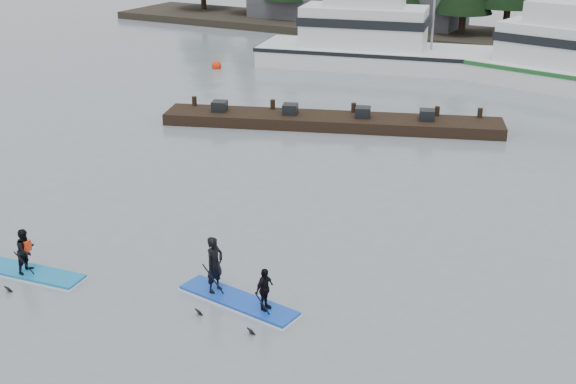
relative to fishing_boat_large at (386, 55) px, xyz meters
The scene contains 9 objects.
ground 31.02m from the fishing_boat_large, 78.98° to the right, with size 160.00×160.00×0.00m, color slate.
far_shore 13.00m from the fishing_boat_large, 62.85° to the left, with size 70.00×8.00×0.60m, color #2D281E.
treeline 13.01m from the fishing_boat_large, 62.85° to the left, with size 60.00×4.00×8.00m, color black, non-canonical shape.
fishing_boat_large is the anchor object (origin of this frame).
floating_dock 13.97m from the fishing_boat_large, 79.63° to the right, with size 16.17×2.16×0.54m, color black.
buoy_b 12.09m from the fishing_boat_large, 57.93° to the right, with size 0.54×0.54×0.54m, color #FD2A0C.
buoy_a 11.05m from the fishing_boat_large, 149.31° to the right, with size 0.64×0.64×0.64m, color #FD2A0C.
paddleboard_solo 31.33m from the fishing_boat_large, 88.13° to the right, with size 3.52×1.26×1.88m.
paddleboard_duo 30.60m from the fishing_boat_large, 76.43° to the right, with size 3.65×1.42×2.22m.
Camera 1 is at (10.61, -13.66, 10.22)m, focal length 45.00 mm.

